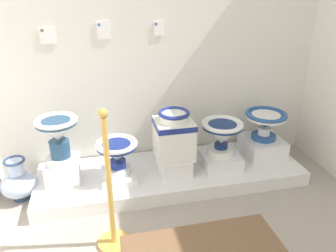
{
  "coord_description": "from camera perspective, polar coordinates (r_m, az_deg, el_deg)",
  "views": [
    {
      "loc": [
        0.96,
        -0.06,
        1.8
      ],
      "look_at": [
        1.57,
        2.59,
        0.58
      ],
      "focal_mm": 35.12,
      "sensor_mm": 36.0,
      "label": 1
    }
  ],
  "objects": [
    {
      "name": "wall_back",
      "position": [
        3.18,
        -1.23,
        17.25
      ],
      "size": [
        3.4,
        0.06,
        2.84
      ],
      "primitive_type": "cube",
      "color": "silver",
      "rests_on": "ground_plane"
    },
    {
      "name": "display_platform",
      "position": [
        3.23,
        0.58,
        -8.35
      ],
      "size": [
        2.52,
        0.78,
        0.13
      ],
      "primitive_type": "cube",
      "color": "white",
      "rests_on": "ground_plane"
    },
    {
      "name": "plinth_block_central_ornate",
      "position": [
        3.16,
        -17.73,
        -7.26
      ],
      "size": [
        0.29,
        0.35,
        0.17
      ],
      "primitive_type": "cube",
      "color": "white",
      "rests_on": "display_platform"
    },
    {
      "name": "antique_toilet_central_ornate",
      "position": [
        2.99,
        -18.59,
        -1.26
      ],
      "size": [
        0.36,
        0.36,
        0.42
      ],
      "color": "white",
      "rests_on": "plinth_block_central_ornate"
    },
    {
      "name": "plinth_block_tall_cobalt",
      "position": [
        3.07,
        -8.57,
        -8.45
      ],
      "size": [
        0.31,
        0.34,
        0.05
      ],
      "primitive_type": "cube",
      "color": "white",
      "rests_on": "display_platform"
    },
    {
      "name": "antique_toilet_tall_cobalt",
      "position": [
        2.95,
        -8.86,
        -4.49
      ],
      "size": [
        0.37,
        0.37,
        0.32
      ],
      "color": "white",
      "rests_on": "plinth_block_tall_cobalt"
    },
    {
      "name": "plinth_block_rightmost",
      "position": [
        3.13,
        0.98,
        -6.48
      ],
      "size": [
        0.29,
        0.34,
        0.15
      ],
      "primitive_type": "cube",
      "color": "white",
      "rests_on": "display_platform"
    },
    {
      "name": "antique_toilet_rightmost",
      "position": [
        2.98,
        1.02,
        -1.38
      ],
      "size": [
        0.35,
        0.33,
        0.45
      ],
      "color": "white",
      "rests_on": "plinth_block_rightmost"
    },
    {
      "name": "plinth_block_pale_glazed",
      "position": [
        3.27,
        8.99,
        -5.7
      ],
      "size": [
        0.36,
        0.36,
        0.12
      ],
      "primitive_type": "cube",
      "color": "white",
      "rests_on": "display_platform"
    },
    {
      "name": "antique_toilet_pale_glazed",
      "position": [
        3.14,
        9.32,
        -1.31
      ],
      "size": [
        0.39,
        0.39,
        0.34
      ],
      "color": "white",
      "rests_on": "plinth_block_pale_glazed"
    },
    {
      "name": "plinth_block_slender_white",
      "position": [
        3.54,
        16.01,
        -3.4
      ],
      "size": [
        0.38,
        0.4,
        0.18
      ],
      "primitive_type": "cube",
      "color": "white",
      "rests_on": "display_platform"
    },
    {
      "name": "antique_toilet_slender_white",
      "position": [
        3.42,
        16.55,
        0.91
      ],
      "size": [
        0.41,
        0.41,
        0.28
      ],
      "color": "#244F90",
      "rests_on": "plinth_block_slender_white"
    },
    {
      "name": "info_placard_first",
      "position": [
        3.11,
        -20.11,
        14.55
      ],
      "size": [
        0.14,
        0.01,
        0.14
      ],
      "color": "white"
    },
    {
      "name": "info_placard_second",
      "position": [
        3.08,
        -11.06,
        16.02
      ],
      "size": [
        0.12,
        0.01,
        0.16
      ],
      "color": "white"
    },
    {
      "name": "info_placard_third",
      "position": [
        3.14,
        -1.56,
        16.59
      ],
      "size": [
        0.1,
        0.01,
        0.13
      ],
      "color": "white"
    },
    {
      "name": "decorative_vase_spare",
      "position": [
        3.22,
        -24.47,
        -8.91
      ],
      "size": [
        0.31,
        0.31,
        0.4
      ],
      "color": "navy",
      "rests_on": "ground_plane"
    },
    {
      "name": "stanchion_post_near_left",
      "position": [
        2.41,
        -9.87,
        -13.43
      ],
      "size": [
        0.24,
        0.24,
        1.08
      ],
      "color": "gold",
      "rests_on": "ground_plane"
    }
  ]
}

